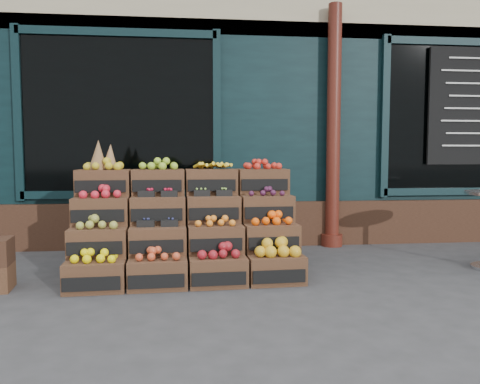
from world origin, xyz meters
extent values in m
plane|color=#38383A|center=(0.00, 0.00, 0.00)|extent=(60.00, 60.00, 0.00)
cube|color=black|center=(0.00, 5.20, 2.40)|extent=(12.00, 6.00, 4.80)
cube|color=black|center=(0.00, 2.25, 1.50)|extent=(12.00, 0.12, 3.00)
cube|color=#392216|center=(0.00, 2.18, 0.30)|extent=(12.00, 0.18, 0.60)
cube|color=black|center=(-1.60, 2.18, 1.75)|extent=(2.40, 0.06, 2.00)
cube|color=black|center=(3.20, 2.18, 1.75)|extent=(2.40, 0.06, 2.00)
cylinder|color=#4F1B12|center=(1.20, 2.05, 1.60)|extent=(0.18, 0.18, 3.20)
cube|color=black|center=(3.20, 2.10, 1.90)|extent=(1.30, 0.04, 1.60)
cube|color=#4C2F1E|center=(-1.57, 0.25, 0.13)|extent=(0.55, 0.40, 0.27)
cube|color=black|center=(-1.56, 0.06, 0.11)|extent=(0.50, 0.04, 0.12)
cube|color=yellow|center=(-1.57, 0.25, 0.31)|extent=(0.44, 0.30, 0.09)
cube|color=#4C2F1E|center=(-1.01, 0.28, 0.13)|extent=(0.55, 0.40, 0.27)
cube|color=black|center=(-1.01, 0.08, 0.11)|extent=(0.50, 0.04, 0.12)
cube|color=#C34626|center=(-1.01, 0.28, 0.31)|extent=(0.44, 0.30, 0.09)
cube|color=#4C2F1E|center=(-0.45, 0.30, 0.13)|extent=(0.55, 0.40, 0.27)
cube|color=black|center=(-0.45, 0.10, 0.11)|extent=(0.50, 0.04, 0.12)
cube|color=maroon|center=(-0.45, 0.30, 0.32)|extent=(0.44, 0.30, 0.10)
cube|color=#4C2F1E|center=(0.10, 0.33, 0.13)|extent=(0.55, 0.40, 0.27)
cube|color=black|center=(0.11, 0.13, 0.11)|extent=(0.50, 0.04, 0.12)
cube|color=gold|center=(0.10, 0.33, 0.33)|extent=(0.44, 0.30, 0.13)
cube|color=#4C2F1E|center=(-1.58, 0.48, 0.40)|extent=(0.55, 0.40, 0.27)
cube|color=black|center=(-1.57, 0.28, 0.38)|extent=(0.50, 0.04, 0.12)
cube|color=olive|center=(-1.58, 0.48, 0.58)|extent=(0.44, 0.30, 0.09)
cube|color=#4C2F1E|center=(-1.02, 0.51, 0.40)|extent=(0.55, 0.40, 0.27)
cube|color=black|center=(-1.01, 0.31, 0.38)|extent=(0.50, 0.04, 0.12)
cube|color=navy|center=(-1.02, 0.51, 0.55)|extent=(0.44, 0.30, 0.03)
cube|color=#4C2F1E|center=(-0.46, 0.53, 0.40)|extent=(0.55, 0.40, 0.27)
cube|color=black|center=(-0.46, 0.33, 0.38)|extent=(0.50, 0.04, 0.12)
cube|color=orange|center=(-0.46, 0.53, 0.57)|extent=(0.44, 0.30, 0.07)
cube|color=#4C2F1E|center=(0.09, 0.55, 0.40)|extent=(0.55, 0.40, 0.27)
cube|color=black|center=(0.10, 0.36, 0.38)|extent=(0.50, 0.04, 0.12)
cube|color=#FF5509|center=(0.09, 0.55, 0.59)|extent=(0.44, 0.30, 0.10)
cube|color=#4C2F1E|center=(-1.59, 0.71, 0.67)|extent=(0.55, 0.40, 0.27)
cube|color=black|center=(-1.58, 0.51, 0.65)|extent=(0.50, 0.04, 0.12)
cube|color=red|center=(-1.59, 0.71, 0.85)|extent=(0.44, 0.30, 0.09)
cube|color=#4C2F1E|center=(-1.03, 0.73, 0.67)|extent=(0.55, 0.40, 0.27)
cube|color=black|center=(-1.02, 0.54, 0.65)|extent=(0.50, 0.04, 0.12)
cube|color=#B5132E|center=(-1.03, 0.73, 0.83)|extent=(0.44, 0.30, 0.04)
cube|color=#4C2F1E|center=(-0.47, 0.76, 0.67)|extent=(0.55, 0.40, 0.27)
cube|color=black|center=(-0.47, 0.56, 0.65)|extent=(0.50, 0.04, 0.12)
cube|color=#7FA745|center=(-0.47, 0.76, 0.82)|extent=(0.44, 0.30, 0.03)
cube|color=#4C2F1E|center=(0.08, 0.78, 0.67)|extent=(0.55, 0.40, 0.27)
cube|color=black|center=(0.09, 0.58, 0.65)|extent=(0.50, 0.04, 0.12)
cube|color=#421834|center=(0.08, 0.78, 0.84)|extent=(0.44, 0.30, 0.07)
cube|color=#4C2F1E|center=(-1.60, 0.94, 0.94)|extent=(0.55, 0.40, 0.27)
cube|color=black|center=(-1.59, 0.74, 0.92)|extent=(0.50, 0.04, 0.12)
cube|color=gold|center=(-1.60, 0.94, 1.12)|extent=(0.44, 0.30, 0.09)
cube|color=#4C2F1E|center=(-1.04, 0.96, 0.94)|extent=(0.55, 0.40, 0.27)
cube|color=black|center=(-1.03, 0.76, 0.92)|extent=(0.50, 0.04, 0.12)
cube|color=#92BA2D|center=(-1.04, 0.96, 1.12)|extent=(0.44, 0.30, 0.09)
cube|color=#4C2F1E|center=(-0.48, 0.99, 0.94)|extent=(0.55, 0.40, 0.27)
cube|color=black|center=(-0.48, 0.79, 0.92)|extent=(0.50, 0.04, 0.12)
cube|color=yellow|center=(-0.48, 0.99, 1.12)|extent=(0.44, 0.30, 0.08)
cube|color=#4C2F1E|center=(0.07, 1.01, 0.94)|extent=(0.55, 0.40, 0.27)
cube|color=black|center=(0.08, 0.81, 0.92)|extent=(0.50, 0.04, 0.12)
cube|color=red|center=(0.07, 1.01, 1.12)|extent=(0.44, 0.30, 0.08)
cube|color=#392216|center=(-0.74, 0.52, 0.13)|extent=(2.23, 0.47, 0.27)
cube|color=#392216|center=(-0.75, 0.75, 0.27)|extent=(2.23, 0.47, 0.54)
cube|color=#392216|center=(-0.76, 0.97, 0.40)|extent=(2.23, 0.47, 0.81)
cone|color=olive|center=(-1.65, 0.94, 1.23)|extent=(0.19, 0.19, 0.31)
cone|color=olive|center=(-1.54, 0.98, 1.21)|extent=(0.17, 0.17, 0.27)
imported|color=#154B21|center=(-1.72, 2.81, 0.98)|extent=(0.82, 0.65, 1.96)
camera|label=1|loc=(-0.72, -4.05, 1.22)|focal=35.00mm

